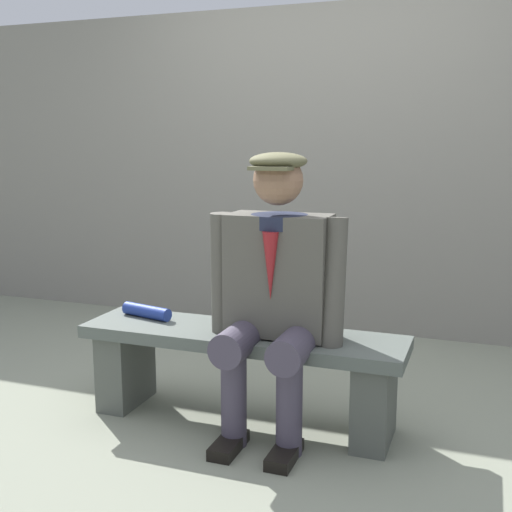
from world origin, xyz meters
name	(u,v)px	position (x,y,z in m)	size (l,w,h in m)	color
ground_plane	(242,421)	(0.00, 0.00, 0.00)	(30.00, 30.00, 0.00)	gray
bench	(241,361)	(0.00, 0.00, 0.29)	(1.49, 0.38, 0.44)	#4D554F
seated_man	(275,287)	(-0.18, 0.05, 0.67)	(0.61, 0.53, 1.24)	#4D4B43
rolled_magazine	(147,311)	(0.51, -0.05, 0.47)	(0.06, 0.06, 0.27)	navy
stadium_wall	(332,171)	(0.00, -1.72, 1.08)	(12.00, 0.24, 2.16)	gray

